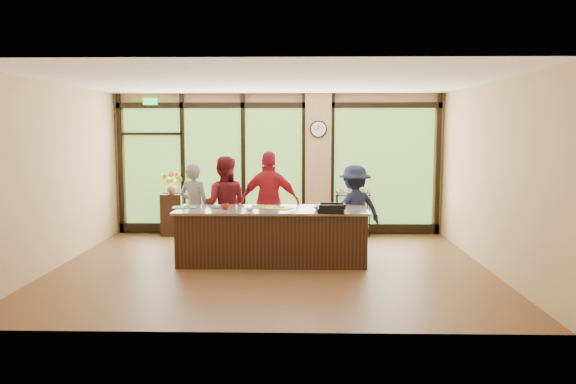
{
  "coord_description": "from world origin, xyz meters",
  "views": [
    {
      "loc": [
        0.47,
        -9.0,
        2.24
      ],
      "look_at": [
        0.27,
        0.4,
        1.19
      ],
      "focal_mm": 35.0,
      "sensor_mm": 36.0,
      "label": 1
    }
  ],
  "objects_px": {
    "roasting_pan": "(332,210)",
    "cook_right": "(354,210)",
    "island_base": "(272,237)",
    "cook_left": "(195,208)",
    "flower_stand": "(173,214)",
    "bar_cart": "(353,208)"
  },
  "relations": [
    {
      "from": "cook_right",
      "to": "flower_stand",
      "type": "height_order",
      "value": "cook_right"
    },
    {
      "from": "island_base",
      "to": "flower_stand",
      "type": "xyz_separation_m",
      "value": [
        -2.24,
        2.45,
        0.0
      ]
    },
    {
      "from": "cook_right",
      "to": "flower_stand",
      "type": "xyz_separation_m",
      "value": [
        -3.69,
        1.72,
        -0.36
      ]
    },
    {
      "from": "flower_stand",
      "to": "bar_cart",
      "type": "distance_m",
      "value": 3.83
    },
    {
      "from": "roasting_pan",
      "to": "bar_cart",
      "type": "distance_m",
      "value": 2.96
    },
    {
      "from": "roasting_pan",
      "to": "cook_right",
      "type": "bearing_deg",
      "value": 76.55
    },
    {
      "from": "cook_right",
      "to": "bar_cart",
      "type": "relative_size",
      "value": 1.61
    },
    {
      "from": "bar_cart",
      "to": "flower_stand",
      "type": "bearing_deg",
      "value": -175.5
    },
    {
      "from": "cook_left",
      "to": "cook_right",
      "type": "relative_size",
      "value": 1.02
    },
    {
      "from": "cook_left",
      "to": "roasting_pan",
      "type": "bearing_deg",
      "value": 176.1
    },
    {
      "from": "cook_right",
      "to": "roasting_pan",
      "type": "xyz_separation_m",
      "value": [
        -0.47,
        -1.15,
        0.15
      ]
    },
    {
      "from": "island_base",
      "to": "bar_cart",
      "type": "distance_m",
      "value": 2.92
    },
    {
      "from": "island_base",
      "to": "cook_left",
      "type": "distance_m",
      "value": 1.68
    },
    {
      "from": "island_base",
      "to": "bar_cart",
      "type": "relative_size",
      "value": 3.11
    },
    {
      "from": "cook_left",
      "to": "bar_cart",
      "type": "bearing_deg",
      "value": -128.76
    },
    {
      "from": "bar_cart",
      "to": "roasting_pan",
      "type": "bearing_deg",
      "value": -97.41
    },
    {
      "from": "cook_right",
      "to": "bar_cart",
      "type": "bearing_deg",
      "value": -117.51
    },
    {
      "from": "cook_left",
      "to": "flower_stand",
      "type": "bearing_deg",
      "value": -42.79
    },
    {
      "from": "cook_left",
      "to": "roasting_pan",
      "type": "relative_size",
      "value": 3.92
    },
    {
      "from": "island_base",
      "to": "cook_right",
      "type": "distance_m",
      "value": 1.66
    },
    {
      "from": "cook_right",
      "to": "flower_stand",
      "type": "bearing_deg",
      "value": -48.08
    },
    {
      "from": "island_base",
      "to": "roasting_pan",
      "type": "relative_size",
      "value": 7.38
    }
  ]
}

